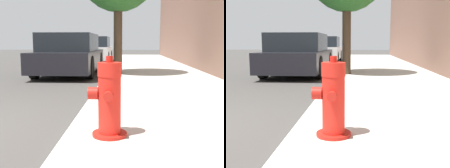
{
  "view_description": "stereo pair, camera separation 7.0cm",
  "coord_description": "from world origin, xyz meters",
  "views": [
    {
      "loc": [
        2.51,
        -3.05,
        1.09
      ],
      "look_at": [
        2.28,
        1.01,
        0.49
      ],
      "focal_mm": 45.0,
      "sensor_mm": 36.0,
      "label": 1
    },
    {
      "loc": [
        2.58,
        -3.04,
        1.09
      ],
      "look_at": [
        2.28,
        1.01,
        0.49
      ],
      "focal_mm": 45.0,
      "sensor_mm": 36.0,
      "label": 2
    }
  ],
  "objects": [
    {
      "name": "parked_car_mid",
      "position": [
        0.59,
        13.16,
        0.68
      ],
      "size": [
        1.79,
        4.02,
        1.43
      ],
      "color": "silver",
      "rests_on": "ground_plane"
    },
    {
      "name": "parked_car_near",
      "position": [
        0.53,
        6.57,
        0.68
      ],
      "size": [
        1.88,
        4.48,
        1.39
      ],
      "color": "black",
      "rests_on": "ground_plane"
    },
    {
      "name": "fire_hydrant",
      "position": [
        2.32,
        -0.19,
        0.49
      ],
      "size": [
        0.41,
        0.41,
        0.84
      ],
      "color": "red",
      "rests_on": "sidewalk_slab"
    },
    {
      "name": "sidewalk_slab",
      "position": [
        3.44,
        0.0,
        0.06
      ],
      "size": [
        3.22,
        40.0,
        0.11
      ],
      "color": "beige",
      "rests_on": "ground_plane"
    }
  ]
}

